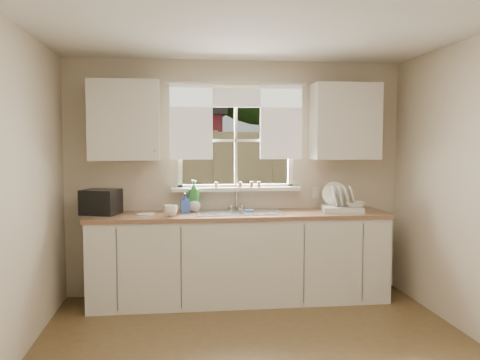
{
  "coord_description": "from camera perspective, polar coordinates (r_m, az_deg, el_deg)",
  "views": [
    {
      "loc": [
        -0.63,
        -3.42,
        1.63
      ],
      "look_at": [
        0.0,
        1.65,
        1.25
      ],
      "focal_mm": 38.0,
      "sensor_mm": 36.0,
      "label": 1
    }
  ],
  "objects": [
    {
      "name": "curtains",
      "position": [
        5.41,
        -0.39,
        7.47
      ],
      "size": [
        1.5,
        0.03,
        0.81
      ],
      "color": "white",
      "rests_on": "room_walls"
    },
    {
      "name": "upper_cabinet_left",
      "position": [
        5.27,
        -12.82,
        6.54
      ],
      "size": [
        0.7,
        0.33,
        0.8
      ],
      "primitive_type": "cube",
      "color": "silver",
      "rests_on": "room_walls"
    },
    {
      "name": "soap_bottle_a",
      "position": [
        5.29,
        -5.21,
        -1.78
      ],
      "size": [
        0.16,
        0.16,
        0.33
      ],
      "primitive_type": "imported",
      "rotation": [
        0.0,
        0.0,
        0.35
      ],
      "color": "#2C8634",
      "rests_on": "countertop"
    },
    {
      "name": "bowl",
      "position": [
        5.39,
        12.69,
        -2.67
      ],
      "size": [
        0.22,
        0.22,
        0.05
      ],
      "primitive_type": "imported",
      "rotation": [
        0.0,
        0.0,
        0.03
      ],
      "color": "white",
      "rests_on": "dish_rack"
    },
    {
      "name": "soap_bottle_c",
      "position": [
        5.28,
        -5.19,
        -2.64
      ],
      "size": [
        0.14,
        0.14,
        0.18
      ],
      "primitive_type": "imported",
      "rotation": [
        0.0,
        0.0,
        -0.02
      ],
      "color": "beige",
      "rests_on": "countertop"
    },
    {
      "name": "saucer",
      "position": [
        5.13,
        -10.57,
        -3.82
      ],
      "size": [
        0.17,
        0.17,
        0.01
      ],
      "primitive_type": "cylinder",
      "color": "beige",
      "rests_on": "countertop"
    },
    {
      "name": "sill_jars",
      "position": [
        5.42,
        0.2,
        -0.51
      ],
      "size": [
        0.5,
        0.04,
        0.06
      ],
      "color": "brown",
      "rests_on": "window"
    },
    {
      "name": "window",
      "position": [
        5.46,
        -0.45,
        2.74
      ],
      "size": [
        1.38,
        0.16,
        1.06
      ],
      "color": "white",
      "rests_on": "room_walls"
    },
    {
      "name": "base_cabinets",
      "position": [
        5.27,
        -0.04,
        -8.84
      ],
      "size": [
        3.0,
        0.62,
        0.87
      ],
      "primitive_type": "cube",
      "color": "silver",
      "rests_on": "ground"
    },
    {
      "name": "backyard",
      "position": [
        12.04,
        -1.24,
        13.02
      ],
      "size": [
        20.0,
        10.0,
        6.13
      ],
      "color": "#335421",
      "rests_on": "ground"
    },
    {
      "name": "dish_rack",
      "position": [
        5.39,
        11.37,
        -2.68
      ],
      "size": [
        0.45,
        0.38,
        0.3
      ],
      "color": "white",
      "rests_on": "countertop"
    },
    {
      "name": "sink",
      "position": [
        5.23,
        -0.08,
        -4.46
      ],
      "size": [
        0.88,
        0.52,
        0.4
      ],
      "color": "#B7B7BC",
      "rests_on": "countertop"
    },
    {
      "name": "black_appliance",
      "position": [
        5.27,
        -15.35,
        -2.38
      ],
      "size": [
        0.42,
        0.39,
        0.25
      ],
      "primitive_type": "cube",
      "rotation": [
        0.0,
        0.0,
        -0.33
      ],
      "color": "black",
      "rests_on": "countertop"
    },
    {
      "name": "upper_cabinet_right",
      "position": [
        5.54,
        11.74,
        6.44
      ],
      "size": [
        0.7,
        0.33,
        0.8
      ],
      "primitive_type": "cube",
      "color": "silver",
      "rests_on": "room_walls"
    },
    {
      "name": "countertop",
      "position": [
        5.19,
        -0.04,
        -3.94
      ],
      "size": [
        3.04,
        0.65,
        0.04
      ],
      "primitive_type": "cube",
      "color": "#8D6146",
      "rests_on": "base_cabinets"
    },
    {
      "name": "ceiling",
      "position": [
        3.58,
        3.41,
        18.29
      ],
      "size": [
        3.6,
        4.0,
        0.02
      ],
      "primitive_type": "cube",
      "color": "silver",
      "rests_on": "room_walls"
    },
    {
      "name": "room_walls",
      "position": [
        3.43,
        3.51,
        -2.34
      ],
      "size": [
        3.62,
        4.02,
        2.5
      ],
      "color": "beige",
      "rests_on": "ground"
    },
    {
      "name": "soap_bottle_b",
      "position": [
        5.24,
        -6.19,
        -2.56
      ],
      "size": [
        0.1,
        0.1,
        0.2
      ],
      "primitive_type": "imported",
      "rotation": [
        0.0,
        0.0,
        0.08
      ],
      "color": "blue",
      "rests_on": "countertop"
    },
    {
      "name": "wall_outlet",
      "position": [
        5.64,
        8.49,
        -1.39
      ],
      "size": [
        0.08,
        0.01,
        0.12
      ],
      "primitive_type": "cube",
      "color": "beige",
      "rests_on": "room_walls"
    },
    {
      "name": "cup",
      "position": [
        5.01,
        -7.81,
        -3.42
      ],
      "size": [
        0.16,
        0.16,
        0.11
      ],
      "primitive_type": "imported",
      "rotation": [
        0.0,
        0.0,
        -0.16
      ],
      "color": "white",
      "rests_on": "countertop"
    }
  ]
}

